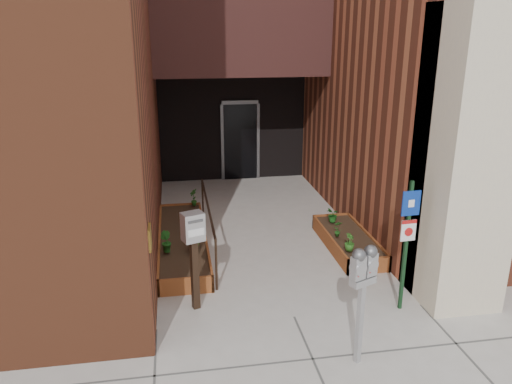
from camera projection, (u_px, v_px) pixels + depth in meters
name	position (u px, v px, depth m)	size (l,w,h in m)	color
ground	(294.00, 317.00, 7.35)	(80.00, 80.00, 0.00)	#9E9991
planter_left	(183.00, 242.00, 9.59)	(0.90, 3.60, 0.30)	brown
planter_right	(348.00, 242.00, 9.62)	(0.80, 2.20, 0.30)	brown
handrail	(208.00, 212.00, 9.43)	(0.04, 3.34, 0.90)	black
parking_meter	(363.00, 275.00, 5.98)	(0.37, 0.25, 1.60)	#A2A2A4
sign_post	(408.00, 233.00, 7.18)	(0.28, 0.07, 2.02)	#123219
payment_dropbox	(193.00, 241.00, 7.25)	(0.36, 0.31, 1.54)	black
shrub_left_a	(194.00, 241.00, 8.82)	(0.31, 0.31, 0.35)	#245016
shrub_left_b	(166.00, 242.00, 8.74)	(0.21, 0.21, 0.38)	#1A5016
shrub_left_c	(198.00, 225.00, 9.51)	(0.21, 0.21, 0.38)	#26631C
shrub_left_d	(194.00, 197.00, 11.02)	(0.20, 0.20, 0.39)	#1F5317
shrub_right_a	(350.00, 242.00, 8.80)	(0.18, 0.18, 0.32)	#285E1A
shrub_right_b	(338.00, 228.00, 9.40)	(0.17, 0.17, 0.32)	#1E5518
shrub_right_c	(333.00, 215.00, 10.10)	(0.27, 0.27, 0.30)	#195618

